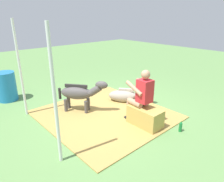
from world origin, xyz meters
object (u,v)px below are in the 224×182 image
object	(u,v)px
pony_standing	(80,93)
water_barrel	(6,86)
person_seated	(141,95)
tent_pole_left	(55,99)
soda_bottle	(181,126)
tent_pole_right	(20,70)
hay_bale	(145,117)
pony_lying	(127,96)

from	to	relation	value
pony_standing	water_barrel	bearing A→B (deg)	29.03
pony_standing	person_seated	bearing A→B (deg)	-154.89
pony_standing	tent_pole_left	world-z (taller)	tent_pole_left
soda_bottle	tent_pole_right	xyz separation A→B (m)	(3.15, 2.22, 1.07)
pony_standing	soda_bottle	size ratio (longest dim) A/B	4.41
soda_bottle	tent_pole_right	size ratio (longest dim) A/B	0.11
hay_bale	soda_bottle	xyz separation A→B (m)	(-0.70, -0.40, -0.10)
hay_bale	tent_pole_right	world-z (taller)	tent_pole_right
pony_lying	tent_pole_right	world-z (taller)	tent_pole_right
pony_lying	tent_pole_right	bearing A→B (deg)	64.74
person_seated	tent_pole_right	xyz separation A→B (m)	(2.29, 1.83, 0.46)
tent_pole_left	person_seated	bearing A→B (deg)	-91.32
person_seated	pony_standing	xyz separation A→B (m)	(1.48, 0.69, -0.21)
soda_bottle	tent_pole_left	xyz separation A→B (m)	(0.91, 2.46, 1.07)
soda_bottle	tent_pole_right	distance (m)	4.00
pony_standing	pony_lying	distance (m)	1.47
hay_bale	pony_standing	world-z (taller)	pony_standing
pony_standing	water_barrel	xyz separation A→B (m)	(2.14, 1.19, -0.09)
person_seated	pony_standing	bearing A→B (deg)	25.11
pony_standing	tent_pole_right	distance (m)	1.55
pony_lying	tent_pole_left	size ratio (longest dim) A/B	0.51
hay_bale	soda_bottle	bearing A→B (deg)	-150.47
person_seated	pony_lying	bearing A→B (deg)	-32.06
tent_pole_right	tent_pole_left	bearing A→B (deg)	173.71
hay_bale	tent_pole_right	bearing A→B (deg)	36.65
hay_bale	tent_pole_right	size ratio (longest dim) A/B	0.33
soda_bottle	water_barrel	bearing A→B (deg)	26.85
pony_lying	tent_pole_left	world-z (taller)	tent_pole_left
hay_bale	pony_lying	size ratio (longest dim) A/B	0.65
pony_standing	pony_lying	bearing A→B (deg)	-105.38
person_seated	pony_standing	world-z (taller)	person_seated
hay_bale	pony_lying	distance (m)	1.44
hay_bale	water_barrel	world-z (taller)	water_barrel
pony_lying	person_seated	bearing A→B (deg)	147.94
soda_bottle	hay_bale	bearing A→B (deg)	29.53
soda_bottle	tent_pole_left	size ratio (longest dim) A/B	0.11
hay_bale	tent_pole_left	world-z (taller)	tent_pole_left
person_seated	water_barrel	world-z (taller)	person_seated
pony_standing	tent_pole_right	xyz separation A→B (m)	(0.81, 1.14, 0.66)
soda_bottle	tent_pole_left	distance (m)	2.84
water_barrel	tent_pole_right	size ratio (longest dim) A/B	0.36
hay_bale	tent_pole_right	xyz separation A→B (m)	(2.45, 1.82, 0.96)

